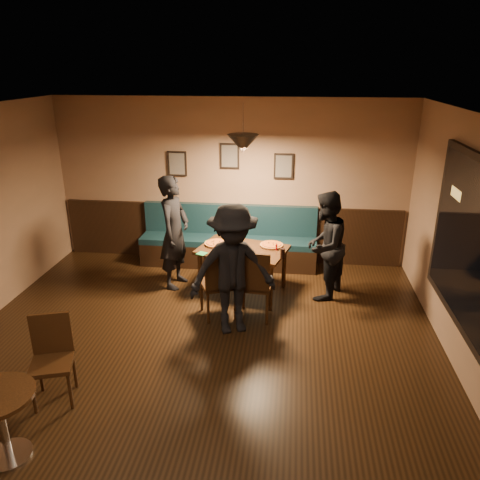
{
  "coord_description": "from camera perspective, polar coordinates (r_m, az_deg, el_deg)",
  "views": [
    {
      "loc": [
        1.09,
        -4.24,
        3.28
      ],
      "look_at": [
        0.36,
        1.92,
        0.95
      ],
      "focal_mm": 35.08,
      "sensor_mm": 36.0,
      "label": 1
    }
  ],
  "objects": [
    {
      "name": "floor",
      "position": [
        5.47,
        -6.36,
        -16.41
      ],
      "size": [
        7.0,
        7.0,
        0.0
      ],
      "primitive_type": "plane",
      "color": "black",
      "rests_on": "ground"
    },
    {
      "name": "ceiling",
      "position": [
        4.4,
        -7.83,
        14.13
      ],
      "size": [
        7.0,
        7.0,
        0.0
      ],
      "primitive_type": "plane",
      "rotation": [
        3.14,
        0.0,
        0.0
      ],
      "color": "silver",
      "rests_on": "ground"
    },
    {
      "name": "wall_back",
      "position": [
        8.04,
        -1.21,
        7.07
      ],
      "size": [
        6.0,
        0.0,
        6.0
      ],
      "primitive_type": "plane",
      "rotation": [
        1.57,
        0.0,
        0.0
      ],
      "color": "#8C704F",
      "rests_on": "ground"
    },
    {
      "name": "wainscot",
      "position": [
        8.27,
        -1.19,
        0.94
      ],
      "size": [
        5.88,
        0.06,
        1.0
      ],
      "primitive_type": "cube",
      "color": "black",
      "rests_on": "ground"
    },
    {
      "name": "booth_bench",
      "position": [
        8.02,
        -1.46,
        0.3
      ],
      "size": [
        3.0,
        0.6,
        1.0
      ],
      "primitive_type": null,
      "color": "#0F232D",
      "rests_on": "ground"
    },
    {
      "name": "window_frame",
      "position": [
        5.4,
        26.6,
        -0.96
      ],
      "size": [
        0.06,
        2.56,
        1.86
      ],
      "primitive_type": "cube",
      "color": "black",
      "rests_on": "wall_right"
    },
    {
      "name": "window_glass",
      "position": [
        5.39,
        26.31,
        -0.95
      ],
      "size": [
        0.0,
        2.4,
        2.4
      ],
      "primitive_type": "plane",
      "rotation": [
        1.57,
        0.0,
        -1.57
      ],
      "color": "black",
      "rests_on": "wall_right"
    },
    {
      "name": "picture_left",
      "position": [
        8.12,
        -7.64,
        9.19
      ],
      "size": [
        0.32,
        0.04,
        0.42
      ],
      "primitive_type": "cube",
      "color": "black",
      "rests_on": "wall_back"
    },
    {
      "name": "picture_center",
      "position": [
        7.92,
        -1.26,
        10.18
      ],
      "size": [
        0.32,
        0.04,
        0.42
      ],
      "primitive_type": "cube",
      "color": "black",
      "rests_on": "wall_back"
    },
    {
      "name": "picture_right",
      "position": [
        7.87,
        5.33,
        8.93
      ],
      "size": [
        0.32,
        0.04,
        0.42
      ],
      "primitive_type": "cube",
      "color": "black",
      "rests_on": "wall_back"
    },
    {
      "name": "pendant_lamp",
      "position": [
        6.63,
        0.36,
        11.65
      ],
      "size": [
        0.44,
        0.44,
        0.25
      ],
      "primitive_type": "cone",
      "rotation": [
        3.14,
        0.0,
        0.0
      ],
      "color": "black",
      "rests_on": "ceiling"
    },
    {
      "name": "dining_table",
      "position": [
        7.18,
        0.33,
        -3.56
      ],
      "size": [
        1.45,
        1.13,
        0.69
      ],
      "primitive_type": "cube",
      "rotation": [
        0.0,
        0.0,
        -0.26
      ],
      "color": "black",
      "rests_on": "floor"
    },
    {
      "name": "chair_near_left",
      "position": [
        6.41,
        -2.72,
        -5.14
      ],
      "size": [
        0.59,
        0.59,
        1.0
      ],
      "primitive_type": null,
      "rotation": [
        0.0,
        0.0,
        0.43
      ],
      "color": "black",
      "rests_on": "floor"
    },
    {
      "name": "chair_near_right",
      "position": [
        6.37,
        1.84,
        -5.22
      ],
      "size": [
        0.48,
        0.48,
        1.02
      ],
      "primitive_type": null,
      "rotation": [
        0.0,
        0.0,
        -0.08
      ],
      "color": "black",
      "rests_on": "floor"
    },
    {
      "name": "diner_left",
      "position": [
        7.2,
        -7.99,
        0.92
      ],
      "size": [
        0.53,
        0.71,
        1.76
      ],
      "primitive_type": "imported",
      "rotation": [
        0.0,
        0.0,
        1.39
      ],
      "color": "black",
      "rests_on": "floor"
    },
    {
      "name": "diner_right",
      "position": [
        6.91,
        10.28,
        -0.71
      ],
      "size": [
        0.88,
        0.96,
        1.62
      ],
      "primitive_type": "imported",
      "rotation": [
        0.0,
        0.0,
        -1.98
      ],
      "color": "black",
      "rests_on": "floor"
    },
    {
      "name": "diner_front",
      "position": [
        5.9,
        -0.88,
        -3.68
      ],
      "size": [
        1.26,
        0.99,
        1.72
      ],
      "primitive_type": "imported",
      "rotation": [
        0.0,
        0.0,
        0.36
      ],
      "color": "black",
      "rests_on": "floor"
    },
    {
      "name": "pizza_a",
      "position": [
        7.19,
        -2.85,
        -0.41
      ],
      "size": [
        0.42,
        0.42,
        0.04
      ],
      "primitive_type": "cylinder",
      "rotation": [
        0.0,
        0.0,
        -0.13
      ],
      "color": "orange",
      "rests_on": "dining_table"
    },
    {
      "name": "pizza_b",
      "position": [
        6.85,
        -0.07,
        -1.47
      ],
      "size": [
        0.46,
        0.46,
        0.04
      ],
      "primitive_type": "cylinder",
      "rotation": [
        0.0,
        0.0,
        0.37
      ],
      "color": "gold",
      "rests_on": "dining_table"
    },
    {
      "name": "pizza_c",
      "position": [
        7.14,
        3.85,
        -0.6
      ],
      "size": [
        0.47,
        0.47,
        0.04
      ],
      "primitive_type": "cylinder",
      "rotation": [
        0.0,
        0.0,
        -0.42
      ],
      "color": "orange",
      "rests_on": "dining_table"
    },
    {
      "name": "soda_glass",
      "position": [
        6.69,
        5.2,
        -1.63
      ],
      "size": [
        0.09,
        0.09,
        0.15
      ],
      "primitive_type": "cylinder",
      "rotation": [
        0.0,
        0.0,
        -0.37
      ],
      "color": "black",
      "rests_on": "dining_table"
    },
    {
      "name": "tabasco_bottle",
      "position": [
        6.97,
        4.47,
        -0.82
      ],
      "size": [
        0.03,
        0.03,
        0.11
      ],
      "primitive_type": "cylinder",
      "rotation": [
        0.0,
        0.0,
        0.1
      ],
      "color": "#97050D",
      "rests_on": "dining_table"
    },
    {
      "name": "napkin_a",
      "position": [
        7.32,
        -3.64,
        -0.19
      ],
      "size": [
        0.19,
        0.19,
        0.01
      ],
      "primitive_type": "cube",
      "rotation": [
        0.0,
        0.0,
        0.42
      ],
      "color": "#1E711F",
      "rests_on": "dining_table"
    },
    {
      "name": "napkin_b",
      "position": [
        6.87,
        -4.66,
        -1.64
      ],
      "size": [
        0.17,
        0.17,
        0.01
      ],
      "primitive_type": "cube",
      "rotation": [
        0.0,
        0.0,
        -0.39
      ],
      "color": "#22803C",
      "rests_on": "dining_table"
    },
    {
      "name": "cutlery_set",
      "position": [
        6.69,
        -0.64,
        -2.2
      ],
      "size": [
        0.18,
        0.06,
        0.0
      ],
      "primitive_type": "cube",
      "rotation": [
        0.0,
        0.0,
        1.32
      ],
      "color": "silver",
      "rests_on": "dining_table"
    },
    {
      "name": "cafe_table",
      "position": [
        4.84,
        -26.9,
        -19.56
      ],
      "size": [
        0.69,
        0.69,
        0.67
      ],
      "primitive_type": "cylinder",
      "rotation": [
        0.0,
        0.0,
        -0.08
      ],
      "color": "black",
      "rests_on": "floor"
    },
    {
      "name": "cafe_chair_far",
      "position": [
        5.25,
        -21.96,
        -13.61
      ],
      "size": [
        0.51,
        0.51,
        0.92
      ],
      "primitive_type": null,
      "rotation": [
        0.0,
        0.0,
        3.46
      ],
      "color": "black",
      "rests_on": "floor"
    }
  ]
}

